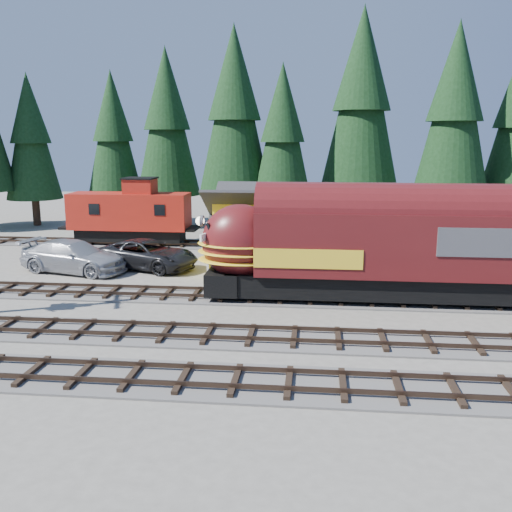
# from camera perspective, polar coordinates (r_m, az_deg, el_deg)

# --- Properties ---
(ground) EXTENTS (120.00, 120.00, 0.00)m
(ground) POSITION_cam_1_polar(r_m,az_deg,el_deg) (25.63, 5.35, -6.85)
(ground) COLOR #6B665B
(ground) RESTS_ON ground
(track_spur) EXTENTS (32.00, 3.20, 0.33)m
(track_spur) POSITION_cam_1_polar(r_m,az_deg,el_deg) (44.26, -7.36, 1.12)
(track_spur) COLOR #4C4947
(track_spur) RESTS_ON ground
(depot) EXTENTS (12.80, 7.00, 5.30)m
(depot) POSITION_cam_1_polar(r_m,az_deg,el_deg) (35.18, 5.69, 3.22)
(depot) COLOR yellow
(depot) RESTS_ON ground
(conifer_backdrop) EXTENTS (81.49, 23.79, 16.69)m
(conifer_backdrop) POSITION_cam_1_polar(r_m,az_deg,el_deg) (49.05, 14.72, 13.53)
(conifer_backdrop) COLOR black
(conifer_backdrop) RESTS_ON ground
(locomotive) EXTENTS (16.74, 3.33, 4.55)m
(locomotive) POSITION_cam_1_polar(r_m,az_deg,el_deg) (28.91, 10.09, 0.59)
(locomotive) COLOR black
(locomotive) RESTS_ON ground
(caboose) EXTENTS (9.15, 2.65, 4.76)m
(caboose) POSITION_cam_1_polar(r_m,az_deg,el_deg) (45.00, -12.46, 4.12)
(caboose) COLOR black
(caboose) RESTS_ON ground
(pickup_truck_a) EXTENTS (7.25, 5.19, 1.83)m
(pickup_truck_a) POSITION_cam_1_polar(r_m,az_deg,el_deg) (36.65, -10.78, 0.16)
(pickup_truck_a) COLOR black
(pickup_truck_a) RESTS_ON ground
(pickup_truck_b) EXTENTS (7.23, 4.27, 1.97)m
(pickup_truck_b) POSITION_cam_1_polar(r_m,az_deg,el_deg) (36.80, -17.77, -0.05)
(pickup_truck_b) COLOR #A3A4AA
(pickup_truck_b) RESTS_ON ground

